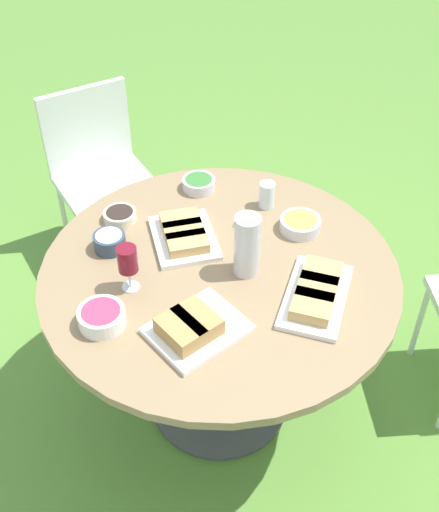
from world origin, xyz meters
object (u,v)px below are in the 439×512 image
chair_far_back (99,166)px  water_pitcher (247,245)px  dining_table (220,295)px  wine_glass (128,261)px

chair_far_back → water_pitcher: 1.28m
dining_table → water_pitcher: water_pitcher is taller
water_pitcher → wine_glass: water_pitcher is taller
dining_table → water_pitcher: (-0.09, 0.02, 0.24)m
wine_glass → chair_far_back: bearing=-78.4°
dining_table → water_pitcher: 0.26m
water_pitcher → wine_glass: 0.40m
water_pitcher → chair_far_back: bearing=-59.5°
chair_far_back → wine_glass: (-0.23, 1.12, 0.36)m
dining_table → wine_glass: size_ratio=7.23×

